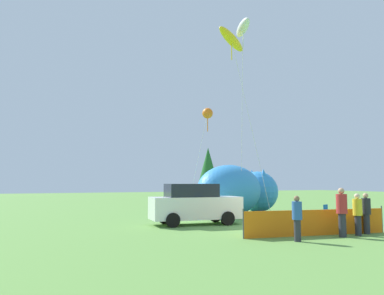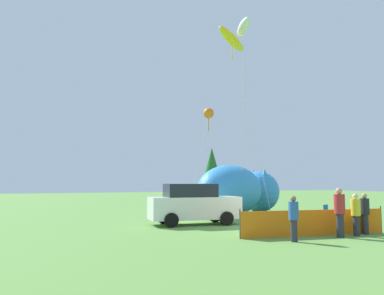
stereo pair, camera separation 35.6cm
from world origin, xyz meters
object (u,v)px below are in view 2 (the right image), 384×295
kite_orange_flower (209,114)px  spectator_in_black_shirt (294,217)px  parked_car (193,204)px  spectator_in_grey_shirt (340,210)px  spectator_in_yellow_shirt (365,212)px  kite_white_ghost (243,28)px  folding_chair (328,212)px  inflatable_cat (239,192)px  kite_yellow_hero (232,40)px  spectator_in_red_shirt (356,213)px

kite_orange_flower → spectator_in_black_shirt: bearing=-103.3°
parked_car → spectator_in_grey_shirt: 6.93m
spectator_in_black_shirt → spectator_in_yellow_shirt: bearing=5.5°
parked_car → kite_orange_flower: kite_orange_flower is taller
spectator_in_yellow_shirt → spectator_in_black_shirt: bearing=-174.5°
spectator_in_black_shirt → kite_white_ghost: bearing=68.4°
folding_chair → kite_orange_flower: 10.95m
spectator_in_grey_shirt → kite_orange_flower: size_ratio=0.25×
parked_car → spectator_in_grey_shirt: parked_car is taller
folding_chair → kite_orange_flower: (-2.58, 8.55, 6.34)m
parked_car → kite_white_ghost: bearing=35.3°
inflatable_cat → spectator_in_black_shirt: 10.65m
parked_car → spectator_in_grey_shirt: bearing=-54.6°
folding_chair → inflatable_cat: inflatable_cat is taller
spectator_in_yellow_shirt → kite_yellow_hero: bearing=97.0°
spectator_in_grey_shirt → spectator_in_red_shirt: spectator_in_grey_shirt is taller
kite_orange_flower → spectator_in_grey_shirt: bearing=-93.5°
folding_chair → spectator_in_yellow_shirt: bearing=-44.9°
parked_car → spectator_in_black_shirt: size_ratio=2.86×
parked_car → kite_yellow_hero: 10.96m
folding_chair → spectator_in_yellow_shirt: (-1.78, -3.87, 0.34)m
inflatable_cat → spectator_in_grey_shirt: 9.94m
kite_orange_flower → spectator_in_yellow_shirt: bearing=-86.3°
spectator_in_red_shirt → kite_yellow_hero: (-0.33, 8.79, 9.99)m
spectator_in_yellow_shirt → spectator_in_black_shirt: 3.84m
spectator_in_yellow_shirt → kite_orange_flower: kite_orange_flower is taller
spectator_in_black_shirt → kite_white_ghost: kite_white_ghost is taller
parked_car → spectator_in_black_shirt: (1.07, -6.20, -0.12)m
kite_yellow_hero → folding_chair: bearing=-58.9°
inflatable_cat → kite_white_ghost: kite_white_ghost is taller
spectator_in_grey_shirt → spectator_in_black_shirt: spectator_in_grey_shirt is taller
spectator_in_red_shirt → spectator_in_black_shirt: 3.11m
kite_white_ghost → kite_orange_flower: kite_white_ghost is taller
kite_white_ghost → inflatable_cat: bearing=76.8°
inflatable_cat → spectator_in_yellow_shirt: (0.09, -9.59, -0.55)m
spectator_in_black_shirt → folding_chair: bearing=37.1°
spectator_in_black_shirt → spectator_in_grey_shirt: bearing=3.3°
spectator_in_grey_shirt → kite_yellow_hero: 13.24m
inflatable_cat → kite_yellow_hero: size_ratio=0.68×
spectator_in_yellow_shirt → spectator_in_black_shirt: size_ratio=1.02×
spectator_in_yellow_shirt → spectator_in_grey_shirt: (-1.57, -0.24, 0.12)m
folding_chair → spectator_in_grey_shirt: 5.32m
spectator_in_red_shirt → spectator_in_yellow_shirt: bearing=16.6°
inflatable_cat → kite_yellow_hero: kite_yellow_hero is taller
spectator_in_grey_shirt → kite_orange_flower: (0.77, 12.66, 5.87)m
folding_chair → kite_yellow_hero: (-2.84, 4.71, 10.33)m
spectator_in_black_shirt → kite_white_ghost: (3.43, 8.67, 10.77)m
kite_white_ghost → spectator_in_red_shirt: bearing=-92.2°
spectator_in_grey_shirt → folding_chair: bearing=50.8°
spectator_in_yellow_shirt → kite_white_ghost: (-0.40, 8.30, 10.75)m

